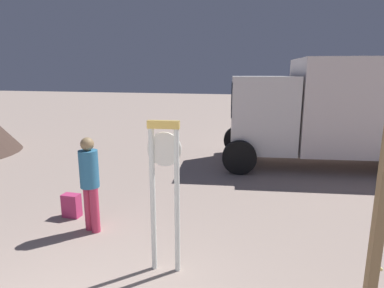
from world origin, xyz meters
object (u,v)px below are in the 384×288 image
at_px(standing_clock, 165,181).
at_px(box_truck_near, 351,109).
at_px(backpack, 72,206).
at_px(person_near_clock, 90,180).

bearing_deg(standing_clock, box_truck_near, 61.11).
relative_size(backpack, box_truck_near, 0.06).
bearing_deg(backpack, standing_clock, -26.54).
bearing_deg(person_near_clock, standing_clock, -24.88).
bearing_deg(backpack, box_truck_near, 41.66).
distance_m(person_near_clock, backpack, 1.04).
xyz_separation_m(person_near_clock, backpack, (-0.67, 0.39, -0.69)).
bearing_deg(box_truck_near, backpack, -138.34).
distance_m(backpack, box_truck_near, 7.64).
bearing_deg(person_near_clock, backpack, 149.77).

